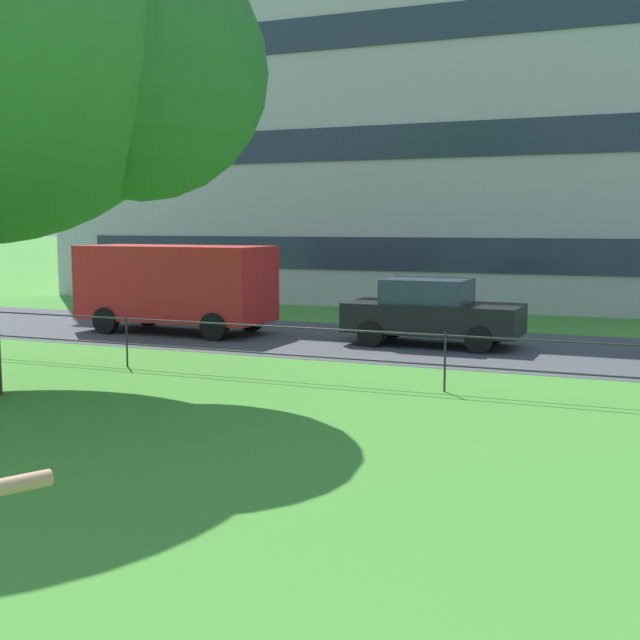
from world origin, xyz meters
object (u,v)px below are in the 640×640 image
at_px(apartment_building_background, 412,109).
at_px(car_black_center, 432,312).
at_px(panel_van_far_left, 176,283).
at_px(tree_large_lawn, 14,49).

bearing_deg(apartment_building_background, car_black_center, -71.76).
distance_m(car_black_center, apartment_building_background, 16.85).
relative_size(panel_van_far_left, apartment_building_background, 0.20).
distance_m(panel_van_far_left, car_black_center, 6.71).
distance_m(tree_large_lawn, apartment_building_background, 22.71).
bearing_deg(car_black_center, apartment_building_background, 108.24).
bearing_deg(panel_van_far_left, tree_large_lawn, -75.46).
bearing_deg(apartment_building_background, panel_van_far_left, -97.01).
distance_m(panel_van_far_left, apartment_building_background, 16.33).
distance_m(tree_large_lawn, car_black_center, 10.38).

